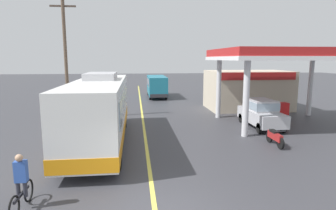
{
  "coord_description": "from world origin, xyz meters",
  "views": [
    {
      "loc": [
        -0.51,
        -7.43,
        4.46
      ],
      "look_at": [
        1.5,
        10.0,
        1.6
      ],
      "focal_mm": 30.47,
      "sensor_mm": 36.0,
      "label": 1
    }
  ],
  "objects_px": {
    "motorcycle_parked_forecourt": "(275,137)",
    "pedestrian_near_pump": "(251,109)",
    "coach_bus_main": "(100,111)",
    "cyclist_on_shoulder": "(21,185)",
    "minibus_opposing_lane": "(157,85)",
    "car_at_pump": "(261,112)"
  },
  "relations": [
    {
      "from": "motorcycle_parked_forecourt",
      "to": "pedestrian_near_pump",
      "type": "relative_size",
      "value": 1.08
    },
    {
      "from": "motorcycle_parked_forecourt",
      "to": "pedestrian_near_pump",
      "type": "height_order",
      "value": "pedestrian_near_pump"
    },
    {
      "from": "coach_bus_main",
      "to": "motorcycle_parked_forecourt",
      "type": "distance_m",
      "value": 9.24
    },
    {
      "from": "pedestrian_near_pump",
      "to": "cyclist_on_shoulder",
      "type": "bearing_deg",
      "value": -137.4
    },
    {
      "from": "minibus_opposing_lane",
      "to": "car_at_pump",
      "type": "bearing_deg",
      "value": -69.92
    },
    {
      "from": "minibus_opposing_lane",
      "to": "motorcycle_parked_forecourt",
      "type": "relative_size",
      "value": 3.41
    },
    {
      "from": "car_at_pump",
      "to": "minibus_opposing_lane",
      "type": "relative_size",
      "value": 0.69
    },
    {
      "from": "car_at_pump",
      "to": "cyclist_on_shoulder",
      "type": "xyz_separation_m",
      "value": [
        -11.57,
        -9.22,
        -0.23
      ]
    },
    {
      "from": "coach_bus_main",
      "to": "car_at_pump",
      "type": "distance_m",
      "value": 10.37
    },
    {
      "from": "coach_bus_main",
      "to": "motorcycle_parked_forecourt",
      "type": "relative_size",
      "value": 6.13
    },
    {
      "from": "cyclist_on_shoulder",
      "to": "motorcycle_parked_forecourt",
      "type": "distance_m",
      "value": 11.76
    },
    {
      "from": "minibus_opposing_lane",
      "to": "pedestrian_near_pump",
      "type": "distance_m",
      "value": 15.26
    },
    {
      "from": "minibus_opposing_lane",
      "to": "motorcycle_parked_forecourt",
      "type": "height_order",
      "value": "minibus_opposing_lane"
    },
    {
      "from": "cyclist_on_shoulder",
      "to": "pedestrian_near_pump",
      "type": "xyz_separation_m",
      "value": [
        11.46,
        10.54,
        0.15
      ]
    },
    {
      "from": "coach_bus_main",
      "to": "car_at_pump",
      "type": "bearing_deg",
      "value": 13.63
    },
    {
      "from": "motorcycle_parked_forecourt",
      "to": "cyclist_on_shoulder",
      "type": "bearing_deg",
      "value": -153.72
    },
    {
      "from": "cyclist_on_shoulder",
      "to": "motorcycle_parked_forecourt",
      "type": "xyz_separation_m",
      "value": [
        10.54,
        5.2,
        -0.34
      ]
    },
    {
      "from": "pedestrian_near_pump",
      "to": "car_at_pump",
      "type": "bearing_deg",
      "value": -85.26
    },
    {
      "from": "minibus_opposing_lane",
      "to": "cyclist_on_shoulder",
      "type": "height_order",
      "value": "minibus_opposing_lane"
    },
    {
      "from": "cyclist_on_shoulder",
      "to": "pedestrian_near_pump",
      "type": "bearing_deg",
      "value": 42.6
    },
    {
      "from": "pedestrian_near_pump",
      "to": "minibus_opposing_lane",
      "type": "bearing_deg",
      "value": 111.4
    },
    {
      "from": "cyclist_on_shoulder",
      "to": "pedestrian_near_pump",
      "type": "height_order",
      "value": "cyclist_on_shoulder"
    }
  ]
}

